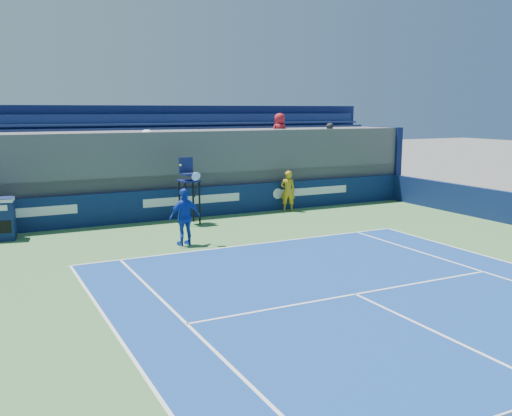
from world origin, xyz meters
name	(u,v)px	position (x,y,z in m)	size (l,w,h in m)	color
ball_person	(288,191)	(4.07, 16.61, 0.87)	(0.62, 0.41, 1.71)	#C39117
back_hoarding	(192,203)	(0.00, 17.10, 0.60)	(20.40, 0.21, 1.20)	#0C1B48
umpire_chair	(189,183)	(-0.54, 15.95, 1.53)	(0.75, 0.75, 2.48)	black
tennis_player	(185,217)	(-1.85, 12.77, 0.92)	(1.11, 0.59, 2.57)	#153AAE
stadium_seating	(175,167)	(0.00, 19.15, 1.84)	(21.00, 4.05, 4.40)	#4C4C51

